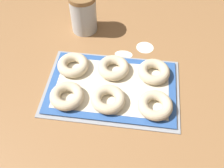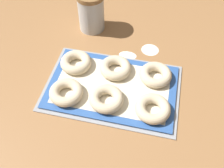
{
  "view_description": "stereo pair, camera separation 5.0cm",
  "coord_description": "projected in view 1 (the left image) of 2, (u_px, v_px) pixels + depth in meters",
  "views": [
    {
      "loc": [
        0.08,
        -0.53,
        0.7
      ],
      "look_at": [
        0.01,
        -0.0,
        0.03
      ],
      "focal_mm": 42.0,
      "sensor_mm": 36.0,
      "label": 1
    },
    {
      "loc": [
        0.13,
        -0.52,
        0.7
      ],
      "look_at": [
        0.01,
        -0.0,
        0.03
      ],
      "focal_mm": 42.0,
      "sensor_mm": 36.0,
      "label": 2
    }
  ],
  "objects": [
    {
      "name": "bagel_front_left",
      "position": [
        67.0,
        96.0,
        0.83
      ],
      "size": [
        0.11,
        0.11,
        0.03
      ],
      "color": "beige",
      "rests_on": "baking_mat"
    },
    {
      "name": "flour_patch_near",
      "position": [
        145.0,
        47.0,
        1.0
      ],
      "size": [
        0.07,
        0.06,
        0.0
      ],
      "color": "white",
      "rests_on": "ground_plane"
    },
    {
      "name": "flour_patch_far",
      "position": [
        124.0,
        54.0,
        0.98
      ],
      "size": [
        0.07,
        0.04,
        0.0
      ],
      "color": "white",
      "rests_on": "ground_plane"
    },
    {
      "name": "bagel_front_center",
      "position": [
        108.0,
        99.0,
        0.82
      ],
      "size": [
        0.11,
        0.11,
        0.03
      ],
      "color": "beige",
      "rests_on": "baking_mat"
    },
    {
      "name": "bagel_back_center",
      "position": [
        113.0,
        68.0,
        0.9
      ],
      "size": [
        0.11,
        0.11,
        0.03
      ],
      "color": "beige",
      "rests_on": "baking_mat"
    },
    {
      "name": "ground_plane",
      "position": [
        108.0,
        88.0,
        0.88
      ],
      "size": [
        2.8,
        2.8,
        0.0
      ],
      "primitive_type": "plane",
      "color": "olive"
    },
    {
      "name": "bagel_front_right",
      "position": [
        155.0,
        105.0,
        0.8
      ],
      "size": [
        0.11,
        0.11,
        0.03
      ],
      "color": "beige",
      "rests_on": "baking_mat"
    },
    {
      "name": "baking_tray",
      "position": [
        112.0,
        88.0,
        0.87
      ],
      "size": [
        0.45,
        0.29,
        0.01
      ],
      "color": "#93969B",
      "rests_on": "ground_plane"
    },
    {
      "name": "bagel_back_right",
      "position": [
        154.0,
        72.0,
        0.89
      ],
      "size": [
        0.11,
        0.11,
        0.03
      ],
      "color": "beige",
      "rests_on": "baking_mat"
    },
    {
      "name": "baking_mat",
      "position": [
        112.0,
        87.0,
        0.87
      ],
      "size": [
        0.42,
        0.27,
        0.0
      ],
      "color": "#2D569E",
      "rests_on": "baking_tray"
    },
    {
      "name": "flour_canister",
      "position": [
        83.0,
        13.0,
        1.01
      ],
      "size": [
        0.1,
        0.1,
        0.16
      ],
      "color": "silver",
      "rests_on": "ground_plane"
    },
    {
      "name": "bagel_back_left",
      "position": [
        73.0,
        65.0,
        0.91
      ],
      "size": [
        0.11,
        0.11,
        0.03
      ],
      "color": "beige",
      "rests_on": "baking_mat"
    }
  ]
}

